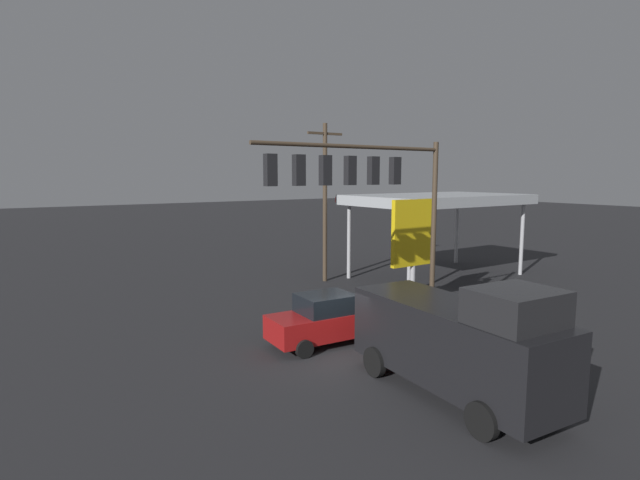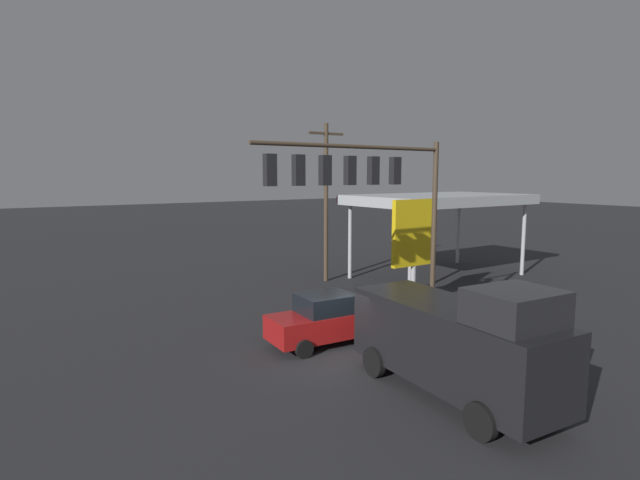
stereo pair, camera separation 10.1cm
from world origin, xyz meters
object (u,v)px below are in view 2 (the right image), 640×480
utility_pole (326,199)px  sedan_waiting (326,319)px  delivery_truck (457,341)px  traffic_signal_assembly (366,187)px  price_sign (414,236)px

utility_pole → sedan_waiting: bearing=55.6°
sedan_waiting → delivery_truck: delivery_truck is taller
traffic_signal_assembly → sedan_waiting: bearing=-57.4°
utility_pole → delivery_truck: (5.93, 15.32, -3.29)m
utility_pole → sedan_waiting: size_ratio=2.09×
utility_pole → sedan_waiting: utility_pole is taller
delivery_truck → traffic_signal_assembly: bearing=-179.6°
utility_pole → sedan_waiting: 12.09m
traffic_signal_assembly → utility_pole: bearing=-117.7°
traffic_signal_assembly → utility_pole: size_ratio=0.86×
traffic_signal_assembly → delivery_truck: traffic_signal_assembly is taller
utility_pole → delivery_truck: utility_pole is taller
traffic_signal_assembly → price_sign: (-5.19, -2.81, -2.40)m
traffic_signal_assembly → delivery_truck: (0.32, 4.63, -4.30)m
sedan_waiting → utility_pole: bearing=-120.9°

